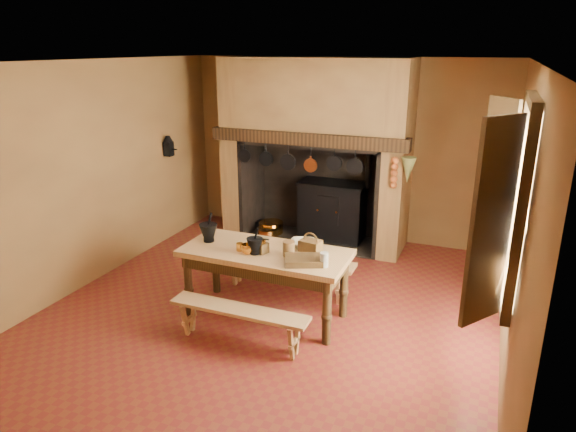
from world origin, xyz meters
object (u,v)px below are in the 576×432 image
(mixing_bowl, at_px, (303,244))
(coffee_grinder, at_px, (262,247))
(iron_range, at_px, (333,210))
(wicker_basket, at_px, (311,245))
(work_table, at_px, (266,261))
(bench_front, at_px, (239,317))

(mixing_bowl, bearing_deg, coffee_grinder, -136.51)
(iron_range, distance_m, wicker_basket, 2.56)
(work_table, xyz_separation_m, mixing_bowl, (0.35, 0.26, 0.16))
(mixing_bowl, bearing_deg, bench_front, -110.74)
(iron_range, relative_size, bench_front, 1.07)
(coffee_grinder, height_order, wicker_basket, wicker_basket)
(work_table, relative_size, coffee_grinder, 10.39)
(coffee_grinder, relative_size, mixing_bowl, 0.62)
(bench_front, relative_size, wicker_basket, 5.95)
(coffee_grinder, bearing_deg, bench_front, -67.06)
(bench_front, relative_size, mixing_bowl, 5.16)
(iron_range, xyz_separation_m, work_table, (0.04, -2.64, 0.19))
(work_table, bearing_deg, mixing_bowl, 36.40)
(bench_front, bearing_deg, coffee_grinder, 90.40)
(work_table, bearing_deg, wicker_basket, 19.26)
(wicker_basket, bearing_deg, bench_front, -110.69)
(coffee_grinder, height_order, mixing_bowl, coffee_grinder)
(coffee_grinder, bearing_deg, mixing_bowl, 66.03)
(coffee_grinder, bearing_deg, iron_range, 113.20)
(work_table, height_order, mixing_bowl, mixing_bowl)
(iron_range, relative_size, wicker_basket, 6.39)
(iron_range, bearing_deg, coffee_grinder, -89.34)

